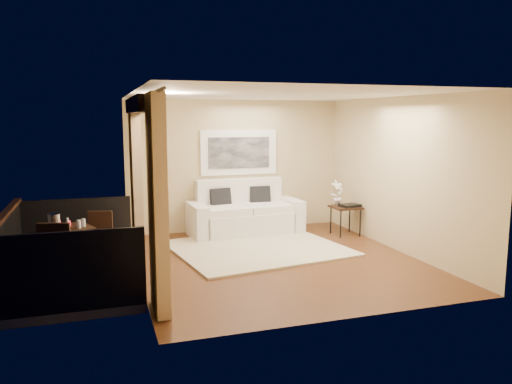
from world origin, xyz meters
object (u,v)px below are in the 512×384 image
side_table (346,209)px  balcony_chair_near (52,255)px  sofa (244,214)px  bistro_table (68,233)px  ice_bucket (54,221)px  orchid (337,193)px  balcony_chair_far (102,233)px

side_table → balcony_chair_near: balcony_chair_near is taller
balcony_chair_near → sofa: bearing=54.3°
bistro_table → ice_bucket: bearing=161.9°
balcony_chair_near → ice_bucket: balcony_chair_near is taller
side_table → ice_bucket: size_ratio=2.93×
orchid → balcony_chair_near: size_ratio=0.52×
bistro_table → balcony_chair_far: 0.73m
sofa → side_table: 2.05m
orchid → bistro_table: orchid is taller
balcony_chair_far → ice_bucket: bearing=49.6°
bistro_table → ice_bucket: 0.27m
sofa → orchid: 1.94m
orchid → ice_bucket: orchid is taller
orchid → balcony_chair_near: orchid is taller
orchid → ice_bucket: 5.36m
balcony_chair_far → balcony_chair_near: (-0.64, -1.40, 0.06)m
side_table → balcony_chair_far: (-4.67, -0.58, -0.02)m
balcony_chair_far → sofa: bearing=-139.4°
orchid → bistro_table: size_ratio=0.64×
side_table → orchid: bearing=126.5°
balcony_chair_far → ice_bucket: ice_bucket is taller
bistro_table → balcony_chair_far: (0.48, 0.53, -0.16)m
ice_bucket → sofa: bearing=28.3°
side_table → ice_bucket: (-5.33, -1.05, 0.32)m
bistro_table → balcony_chair_near: size_ratio=0.83×
ice_bucket → bistro_table: bearing=-18.1°
sofa → balcony_chair_far: size_ratio=2.62×
ice_bucket → balcony_chair_near: bearing=-88.5°
bistro_table → side_table: bearing=12.2°
orchid → ice_bucket: bearing=-167.0°
side_table → orchid: orchid is taller
orchid → bistro_table: 5.19m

